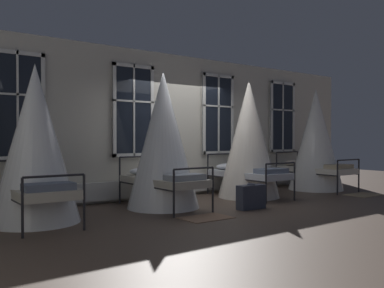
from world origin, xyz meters
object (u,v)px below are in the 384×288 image
object	(u,v)px
cot_first	(35,146)
cot_fourth	(316,141)
suitcase_dark	(251,197)
cot_third	(249,140)
cot_second	(163,142)

from	to	relation	value
cot_first	cot_fourth	xyz separation A→B (m)	(6.89, 0.02, 0.05)
cot_first	suitcase_dark	distance (m)	3.81
cot_first	cot_third	bearing A→B (deg)	-87.53
cot_third	suitcase_dark	bearing A→B (deg)	138.65
cot_third	cot_second	bearing A→B (deg)	93.13
cot_second	cot_first	bearing A→B (deg)	89.69
cot_first	cot_fourth	bearing A→B (deg)	-88.17
cot_third	cot_fourth	size ratio (longest dim) A/B	1.02
cot_second	cot_fourth	world-z (taller)	cot_second
cot_fourth	cot_third	bearing A→B (deg)	90.39
cot_first	cot_fourth	distance (m)	6.89
cot_second	suitcase_dark	size ratio (longest dim) A/B	4.47
cot_first	cot_fourth	size ratio (longest dim) A/B	0.96
cot_second	suitcase_dark	bearing A→B (deg)	-133.02
cot_fourth	suitcase_dark	distance (m)	3.69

